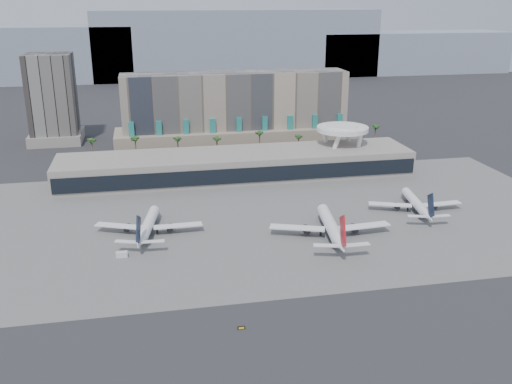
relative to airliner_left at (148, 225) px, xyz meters
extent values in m
plane|color=#232326|center=(43.80, -46.50, -3.59)|extent=(900.00, 900.00, 0.00)
cube|color=#5B5B59|center=(43.80, 8.50, -3.56)|extent=(260.00, 130.00, 0.06)
cube|color=gray|center=(-136.20, 423.50, 23.91)|extent=(260.00, 60.00, 55.00)
cube|color=gray|center=(103.80, 423.50, 31.41)|extent=(300.00, 60.00, 70.00)
cube|color=gray|center=(303.80, 423.50, 18.91)|extent=(220.00, 60.00, 45.00)
cube|color=tan|center=(53.80, 128.50, 17.41)|extent=(130.00, 22.00, 42.00)
cube|color=tan|center=(53.80, 126.50, 1.41)|extent=(140.00, 30.00, 10.00)
cube|color=#237973|center=(-6.20, 116.50, 5.41)|extent=(3.00, 2.00, 18.00)
cube|color=#237973|center=(8.80, 116.50, 5.41)|extent=(3.00, 2.00, 18.00)
cube|color=#237973|center=(23.80, 116.50, 5.41)|extent=(3.00, 2.00, 18.00)
cube|color=#237973|center=(38.80, 116.50, 5.41)|extent=(3.00, 2.00, 18.00)
cube|color=#237973|center=(53.80, 116.50, 5.41)|extent=(3.00, 2.00, 18.00)
cube|color=#237973|center=(68.80, 116.50, 5.41)|extent=(3.00, 2.00, 18.00)
cube|color=#237973|center=(83.80, 116.50, 5.41)|extent=(3.00, 2.00, 18.00)
cube|color=#237973|center=(98.80, 116.50, 5.41)|extent=(3.00, 2.00, 18.00)
cube|color=#237973|center=(113.80, 116.50, 5.41)|extent=(3.00, 2.00, 18.00)
cube|color=black|center=(-51.20, 153.50, 22.41)|extent=(26.00, 26.00, 52.00)
cube|color=gray|center=(-51.20, 153.50, -0.59)|extent=(30.00, 30.00, 6.00)
cube|color=gray|center=(43.80, 63.50, 2.41)|extent=(170.00, 32.00, 12.00)
cube|color=black|center=(43.80, 47.30, 1.91)|extent=(168.00, 0.60, 7.00)
cube|color=black|center=(43.80, 63.50, 9.66)|extent=(170.00, 12.00, 2.50)
cylinder|color=white|center=(105.17, 75.87, 7.41)|extent=(6.98, 6.99, 21.89)
cylinder|color=white|center=(92.44, 75.87, 7.41)|extent=(6.98, 6.99, 21.89)
cylinder|color=white|center=(92.44, 63.14, 7.41)|extent=(6.98, 6.99, 21.89)
cylinder|color=white|center=(105.17, 63.14, 7.41)|extent=(6.98, 6.99, 21.89)
cylinder|color=white|center=(98.80, 69.50, 16.41)|extent=(26.00, 26.00, 2.20)
cylinder|color=white|center=(98.80, 69.50, 17.71)|extent=(16.00, 16.00, 1.20)
cylinder|color=brown|center=(-26.20, 98.50, 2.41)|extent=(0.70, 0.70, 12.00)
sphere|color=#264E1F|center=(-26.20, 98.50, 8.11)|extent=(2.80, 2.80, 2.80)
cylinder|color=brown|center=(-4.20, 98.50, 2.41)|extent=(0.70, 0.70, 12.00)
sphere|color=#264E1F|center=(-4.20, 98.50, 8.11)|extent=(2.80, 2.80, 2.80)
cylinder|color=brown|center=(17.80, 98.50, 2.41)|extent=(0.70, 0.70, 12.00)
sphere|color=#264E1F|center=(17.80, 98.50, 8.11)|extent=(2.80, 2.80, 2.80)
cylinder|color=brown|center=(38.80, 98.50, 2.41)|extent=(0.70, 0.70, 12.00)
sphere|color=#264E1F|center=(38.80, 98.50, 8.11)|extent=(2.80, 2.80, 2.80)
cylinder|color=brown|center=(61.80, 98.50, 2.41)|extent=(0.70, 0.70, 12.00)
sphere|color=#264E1F|center=(61.80, 98.50, 8.11)|extent=(2.80, 2.80, 2.80)
cylinder|color=brown|center=(83.80, 98.50, 2.41)|extent=(0.70, 0.70, 12.00)
sphere|color=#264E1F|center=(83.80, 98.50, 8.11)|extent=(2.80, 2.80, 2.80)
cylinder|color=brown|center=(105.80, 98.50, 2.41)|extent=(0.70, 0.70, 12.00)
sphere|color=#264E1F|center=(105.80, 98.50, 8.11)|extent=(2.80, 2.80, 2.80)
cylinder|color=brown|center=(128.80, 98.50, 2.41)|extent=(0.70, 0.70, 12.00)
sphere|color=#264E1F|center=(128.80, 98.50, 8.11)|extent=(2.80, 2.80, 2.80)
cylinder|color=white|center=(0.33, 1.74, -0.02)|extent=(8.88, 27.29, 3.96)
cylinder|color=black|center=(0.33, 1.74, -0.17)|extent=(8.70, 26.74, 3.88)
cone|color=white|center=(3.18, 16.96, -0.02)|extent=(4.72, 5.11, 3.96)
cone|color=white|center=(-2.90, -15.44, 0.27)|extent=(5.54, 9.49, 3.96)
cube|color=white|center=(-10.57, 2.77, -0.62)|extent=(17.98, 10.52, 0.35)
cube|color=white|center=(10.85, -1.25, -0.62)|extent=(17.92, 4.39, 0.35)
cylinder|color=black|center=(-7.55, 2.71, -1.61)|extent=(2.87, 4.30, 2.18)
cylinder|color=black|center=(8.02, -0.21, -1.61)|extent=(2.87, 4.30, 2.18)
cube|color=black|center=(-3.17, -16.90, 5.43)|extent=(2.15, 8.93, 10.43)
cube|color=white|center=(-7.46, -15.59, 0.77)|extent=(8.20, 4.60, 0.25)
cube|color=white|center=(1.30, -17.23, 0.77)|extent=(8.02, 2.54, 0.25)
cylinder|color=black|center=(2.27, 12.09, -2.80)|extent=(0.50, 0.50, 1.58)
cylinder|color=black|center=(-2.97, 1.35, -2.80)|extent=(0.69, 0.69, 1.58)
cylinder|color=black|center=(3.26, 0.18, -2.80)|extent=(0.69, 0.69, 1.58)
cylinder|color=white|center=(65.64, -13.16, 0.42)|extent=(8.38, 30.66, 4.45)
cylinder|color=black|center=(65.64, -13.16, 0.25)|extent=(8.21, 30.05, 4.36)
cone|color=white|center=(67.91, 4.09, 0.42)|extent=(5.07, 5.54, 4.45)
cone|color=white|center=(63.07, -32.61, 0.75)|extent=(5.72, 10.51, 4.45)
cube|color=white|center=(53.36, -12.66, -0.25)|extent=(20.36, 10.88, 0.39)
cube|color=white|center=(77.62, -15.86, -0.25)|extent=(20.31, 6.00, 0.39)
cylinder|color=black|center=(56.74, -12.55, -1.36)|extent=(3.01, 4.73, 2.45)
cylinder|color=black|center=(74.39, -14.87, -1.36)|extent=(3.01, 4.73, 2.45)
cube|color=#A51218|center=(62.86, -34.26, 6.53)|extent=(1.87, 10.09, 11.71)
cube|color=white|center=(57.97, -33.06, 1.31)|extent=(9.23, 4.74, 0.28)
cube|color=white|center=(67.89, -34.37, 1.31)|extent=(8.92, 2.52, 0.28)
cylinder|color=black|center=(67.19, -1.43, -2.70)|extent=(0.56, 0.56, 1.78)
cylinder|color=black|center=(61.96, -13.80, -2.70)|extent=(0.78, 0.78, 1.78)
cylinder|color=black|center=(69.02, -14.73, -2.70)|extent=(0.78, 0.78, 1.78)
cylinder|color=white|center=(107.81, 4.28, -0.15)|extent=(7.84, 26.32, 3.82)
cylinder|color=black|center=(107.81, 4.28, -0.29)|extent=(7.68, 25.80, 3.74)
cone|color=white|center=(110.15, 19.03, -0.15)|extent=(4.44, 4.84, 3.82)
cone|color=white|center=(105.18, -12.35, 0.14)|extent=(5.11, 9.08, 3.82)
cube|color=white|center=(97.29, 4.98, -0.72)|extent=(17.41, 9.72, 0.33)
cube|color=white|center=(118.04, 1.70, -0.72)|extent=(17.36, 4.72, 0.33)
cylinder|color=black|center=(100.19, 5.01, -1.68)|extent=(2.67, 4.10, 2.10)
cylinder|color=black|center=(115.28, 2.62, -1.68)|extent=(2.67, 4.10, 2.10)
cube|color=black|center=(104.96, -13.77, 5.10)|extent=(1.83, 8.64, 10.05)
cube|color=white|center=(100.79, -12.62, 0.61)|extent=(7.92, 4.24, 0.24)
cube|color=white|center=(109.28, -13.96, 0.61)|extent=(7.67, 2.23, 0.24)
cylinder|color=black|center=(109.40, 14.32, -2.82)|extent=(0.48, 0.48, 1.53)
cylinder|color=black|center=(104.65, 3.82, -2.82)|extent=(0.67, 0.67, 1.53)
cylinder|color=black|center=(110.68, 2.86, -2.82)|extent=(0.67, 0.67, 1.53)
cube|color=silver|center=(-9.20, -18.26, -2.65)|extent=(3.84, 1.88, 1.88)
cube|color=white|center=(57.31, -10.40, -2.67)|extent=(4.03, 3.08, 1.83)
cube|color=black|center=(22.77, -69.51, -3.13)|extent=(2.00, 0.29, 0.91)
cube|color=gold|center=(22.77, -69.68, -3.13)|extent=(1.46, 0.06, 0.55)
cylinder|color=black|center=(22.05, -69.51, -3.32)|extent=(0.11, 0.11, 0.55)
cylinder|color=black|center=(23.50, -69.51, -3.32)|extent=(0.11, 0.11, 0.55)
camera|label=1|loc=(1.18, -198.06, 79.58)|focal=40.00mm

